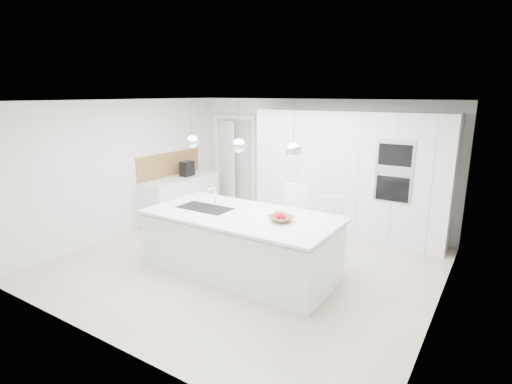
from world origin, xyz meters
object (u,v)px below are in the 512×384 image
Objects in this scene: bar_stool_right at (328,234)px; espresso_machine at (187,169)px; island_base at (240,245)px; fruit_bowl at (281,219)px; bar_stool_left at (292,223)px.

espresso_machine is at bearing 146.59° from bar_stool_right.
fruit_bowl is (0.66, 0.05, 0.51)m from island_base.
bar_stool_right is at bearing -15.78° from espresso_machine.
espresso_machine is 3.68m from bar_stool_right.
fruit_bowl is at bearing -88.50° from bar_stool_left.
bar_stool_right is at bearing 65.85° from fruit_bowl.
fruit_bowl is at bearing -29.96° from espresso_machine.
bar_stool_right is (3.55, -0.83, -0.51)m from espresso_machine.
fruit_bowl is 0.98m from bar_stool_right.
bar_stool_right is (0.37, 0.82, -0.40)m from fruit_bowl.
fruit_bowl is 0.92m from bar_stool_left.
espresso_machine reaches higher than bar_stool_left.
bar_stool_right reaches higher than fruit_bowl.
island_base is at bearing -159.99° from bar_stool_right.
island_base is 2.33× the size of bar_stool_left.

